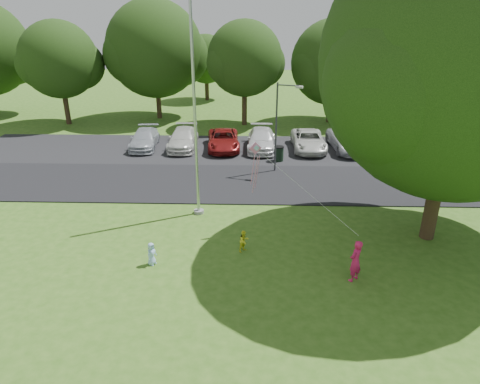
{
  "coord_description": "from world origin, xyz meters",
  "views": [
    {
      "loc": [
        -0.86,
        -14.24,
        9.43
      ],
      "look_at": [
        -1.4,
        4.0,
        1.6
      ],
      "focal_mm": 32.0,
      "sensor_mm": 36.0,
      "label": 1
    }
  ],
  "objects_px": {
    "child_yellow": "(244,241)",
    "kite": "(257,160)",
    "trash_can": "(279,154)",
    "flagpole": "(196,132)",
    "street_lamp": "(280,120)",
    "woman": "(355,261)",
    "big_tree": "(458,70)",
    "child_blue": "(152,254)"
  },
  "relations": [
    {
      "from": "street_lamp",
      "to": "kite",
      "type": "bearing_deg",
      "value": -82.67
    },
    {
      "from": "trash_can",
      "to": "woman",
      "type": "distance_m",
      "value": 13.74
    },
    {
      "from": "big_tree",
      "to": "kite",
      "type": "height_order",
      "value": "big_tree"
    },
    {
      "from": "trash_can",
      "to": "big_tree",
      "type": "xyz_separation_m",
      "value": [
        6.01,
        -10.23,
        6.75
      ]
    },
    {
      "from": "street_lamp",
      "to": "trash_can",
      "type": "height_order",
      "value": "street_lamp"
    },
    {
      "from": "trash_can",
      "to": "child_blue",
      "type": "xyz_separation_m",
      "value": [
        -5.73,
        -12.73,
        -0.05
      ]
    },
    {
      "from": "trash_can",
      "to": "child_yellow",
      "type": "height_order",
      "value": "trash_can"
    },
    {
      "from": "street_lamp",
      "to": "woman",
      "type": "xyz_separation_m",
      "value": [
        2.23,
        -11.64,
        -2.47
      ]
    },
    {
      "from": "trash_can",
      "to": "child_yellow",
      "type": "distance_m",
      "value": 11.79
    },
    {
      "from": "flagpole",
      "to": "kite",
      "type": "bearing_deg",
      "value": -30.42
    },
    {
      "from": "child_yellow",
      "to": "kite",
      "type": "xyz_separation_m",
      "value": [
        0.53,
        1.91,
        2.95
      ]
    },
    {
      "from": "flagpole",
      "to": "child_yellow",
      "type": "distance_m",
      "value": 5.66
    },
    {
      "from": "street_lamp",
      "to": "trash_can",
      "type": "distance_m",
      "value": 3.39
    },
    {
      "from": "flagpole",
      "to": "street_lamp",
      "type": "xyz_separation_m",
      "value": [
        4.28,
        6.06,
        -0.86
      ]
    },
    {
      "from": "big_tree",
      "to": "child_yellow",
      "type": "bearing_deg",
      "value": -170.41
    },
    {
      "from": "child_yellow",
      "to": "woman",
      "type": "bearing_deg",
      "value": -69.89
    },
    {
      "from": "trash_can",
      "to": "child_yellow",
      "type": "bearing_deg",
      "value": -100.13
    },
    {
      "from": "child_yellow",
      "to": "kite",
      "type": "height_order",
      "value": "kite"
    },
    {
      "from": "child_yellow",
      "to": "street_lamp",
      "type": "bearing_deg",
      "value": 34.13
    },
    {
      "from": "child_yellow",
      "to": "kite",
      "type": "bearing_deg",
      "value": 30.04
    },
    {
      "from": "flagpole",
      "to": "woman",
      "type": "xyz_separation_m",
      "value": [
        6.52,
        -5.58,
        -3.33
      ]
    },
    {
      "from": "child_yellow",
      "to": "kite",
      "type": "relative_size",
      "value": 0.23
    },
    {
      "from": "kite",
      "to": "flagpole",
      "type": "bearing_deg",
      "value": 134.61
    },
    {
      "from": "flagpole",
      "to": "trash_can",
      "type": "distance_m",
      "value": 9.84
    },
    {
      "from": "flagpole",
      "to": "street_lamp",
      "type": "height_order",
      "value": "flagpole"
    },
    {
      "from": "woman",
      "to": "child_yellow",
      "type": "xyz_separation_m",
      "value": [
        -4.17,
        1.98,
        -0.36
      ]
    },
    {
      "from": "street_lamp",
      "to": "big_tree",
      "type": "xyz_separation_m",
      "value": [
        6.15,
        -8.3,
        3.97
      ]
    },
    {
      "from": "flagpole",
      "to": "child_blue",
      "type": "bearing_deg",
      "value": -105.51
    },
    {
      "from": "street_lamp",
      "to": "woman",
      "type": "bearing_deg",
      "value": -61.5
    },
    {
      "from": "big_tree",
      "to": "kite",
      "type": "xyz_separation_m",
      "value": [
        -7.56,
        0.55,
        -3.86
      ]
    },
    {
      "from": "trash_can",
      "to": "child_blue",
      "type": "distance_m",
      "value": 13.96
    },
    {
      "from": "woman",
      "to": "kite",
      "type": "height_order",
      "value": "kite"
    },
    {
      "from": "street_lamp",
      "to": "woman",
      "type": "relative_size",
      "value": 3.28
    },
    {
      "from": "big_tree",
      "to": "child_blue",
      "type": "height_order",
      "value": "big_tree"
    },
    {
      "from": "flagpole",
      "to": "kite",
      "type": "xyz_separation_m",
      "value": [
        2.87,
        -1.69,
        -0.74
      ]
    },
    {
      "from": "woman",
      "to": "child_blue",
      "type": "distance_m",
      "value": 7.88
    },
    {
      "from": "flagpole",
      "to": "big_tree",
      "type": "bearing_deg",
      "value": -12.09
    },
    {
      "from": "street_lamp",
      "to": "kite",
      "type": "relative_size",
      "value": 1.3
    },
    {
      "from": "flagpole",
      "to": "big_tree",
      "type": "xyz_separation_m",
      "value": [
        10.43,
        -2.23,
        3.11
      ]
    },
    {
      "from": "trash_can",
      "to": "big_tree",
      "type": "relative_size",
      "value": 0.08
    },
    {
      "from": "woman",
      "to": "trash_can",
      "type": "bearing_deg",
      "value": -125.89
    },
    {
      "from": "big_tree",
      "to": "trash_can",
      "type": "bearing_deg",
      "value": 120.44
    }
  ]
}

